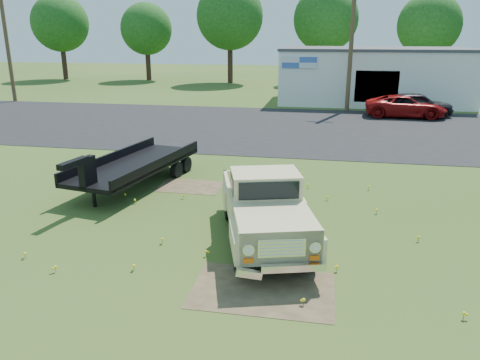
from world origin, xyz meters
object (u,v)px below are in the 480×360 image
(vintage_pickup_truck, at_px, (265,207))
(red_pickup, at_px, (405,107))
(flatbed_trailer, at_px, (135,162))
(dark_sedan, at_px, (416,104))

(vintage_pickup_truck, distance_m, red_pickup, 21.39)
(flatbed_trailer, relative_size, red_pickup, 1.25)
(dark_sedan, bearing_deg, vintage_pickup_truck, 151.63)
(flatbed_trailer, height_order, dark_sedan, flatbed_trailer)
(dark_sedan, bearing_deg, flatbed_trailer, 134.71)
(flatbed_trailer, xyz_separation_m, dark_sedan, (12.25, 17.05, -0.07))
(vintage_pickup_truck, relative_size, flatbed_trailer, 0.83)
(dark_sedan, bearing_deg, red_pickup, 115.72)
(vintage_pickup_truck, bearing_deg, red_pickup, 56.58)
(flatbed_trailer, xyz_separation_m, red_pickup, (11.55, 16.55, -0.16))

